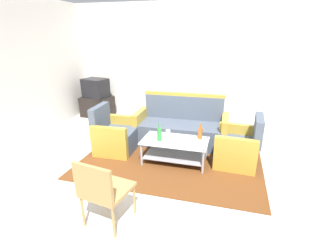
{
  "coord_description": "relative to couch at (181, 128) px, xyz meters",
  "views": [
    {
      "loc": [
        0.81,
        -3.0,
        2.08
      ],
      "look_at": [
        -0.15,
        0.62,
        0.65
      ],
      "focal_mm": 25.94,
      "sensor_mm": 36.0,
      "label": 1
    }
  ],
  "objects": [
    {
      "name": "rug",
      "position": [
        -0.01,
        -0.71,
        -0.31
      ],
      "size": [
        3.05,
        2.21,
        0.01
      ],
      "primitive_type": "cube",
      "color": "brown",
      "rests_on": "ground"
    },
    {
      "name": "ground_plane",
      "position": [
        0.09,
        -1.43,
        -0.32
      ],
      "size": [
        14.0,
        14.0,
        0.0
      ],
      "primitive_type": "plane",
      "color": "beige"
    },
    {
      "name": "cup",
      "position": [
        -0.1,
        -0.65,
        0.14
      ],
      "size": [
        0.08,
        0.08,
        0.1
      ],
      "primitive_type": "cylinder",
      "color": "silver",
      "rests_on": "coffee_table"
    },
    {
      "name": "bottle_orange",
      "position": [
        0.46,
        -0.65,
        0.2
      ],
      "size": [
        0.07,
        0.07,
        0.27
      ],
      "color": "#D85919",
      "rests_on": "coffee_table"
    },
    {
      "name": "coffee_table",
      "position": [
        0.07,
        -0.82,
        -0.04
      ],
      "size": [
        1.1,
        0.6,
        0.4
      ],
      "color": "silver",
      "rests_on": "rug"
    },
    {
      "name": "wicker_chair",
      "position": [
        -0.37,
        -2.46,
        0.18
      ],
      "size": [
        0.55,
        0.55,
        0.84
      ],
      "rotation": [
        0.0,
        0.0,
        -0.16
      ],
      "color": "#AD844C",
      "rests_on": "ground"
    },
    {
      "name": "armchair_right",
      "position": [
        1.1,
        -0.58,
        -0.03
      ],
      "size": [
        0.73,
        0.79,
        0.85
      ],
      "rotation": [
        0.0,
        0.0,
        1.52
      ],
      "color": "#4C5666",
      "rests_on": "rug"
    },
    {
      "name": "armchair_left",
      "position": [
        -1.12,
        -0.65,
        -0.03
      ],
      "size": [
        0.72,
        0.78,
        0.85
      ],
      "rotation": [
        0.0,
        0.0,
        -1.53
      ],
      "color": "#4C5666",
      "rests_on": "rug"
    },
    {
      "name": "tv_stand",
      "position": [
        -2.52,
        1.12,
        -0.06
      ],
      "size": [
        0.8,
        0.5,
        0.52
      ],
      "primitive_type": "cube",
      "color": "black",
      "rests_on": "ground"
    },
    {
      "name": "wall_back",
      "position": [
        0.09,
        1.63,
        1.08
      ],
      "size": [
        6.52,
        0.12,
        2.8
      ],
      "color": "silver",
      "rests_on": "ground"
    },
    {
      "name": "couch",
      "position": [
        0.0,
        0.0,
        0.0
      ],
      "size": [
        1.82,
        0.78,
        0.96
      ],
      "rotation": [
        0.0,
        0.0,
        3.17
      ],
      "color": "#4C5666",
      "rests_on": "rug"
    },
    {
      "name": "television",
      "position": [
        -2.52,
        1.12,
        0.44
      ],
      "size": [
        0.69,
        0.57,
        0.48
      ],
      "rotation": [
        0.0,
        0.0,
        2.91
      ],
      "color": "black",
      "rests_on": "tv_stand"
    },
    {
      "name": "bottle_green",
      "position": [
        -0.18,
        -0.9,
        0.21
      ],
      "size": [
        0.07,
        0.07,
        0.31
      ],
      "color": "#2D8C38",
      "rests_on": "coffee_table"
    }
  ]
}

